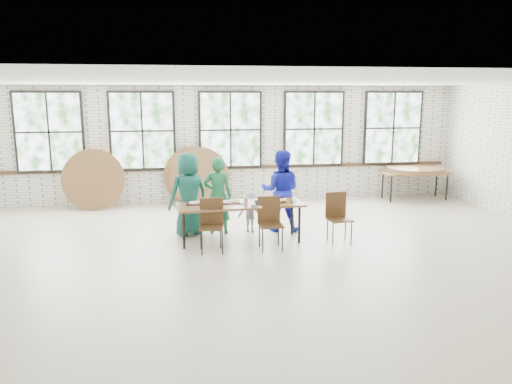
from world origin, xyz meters
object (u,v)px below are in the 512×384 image
Objects in this scene: chair_near_left at (211,220)px; storage_table at (415,174)px; dining_table at (240,206)px; chair_near_right at (270,218)px.

storage_table is at bearing 39.13° from chair_near_left.
storage_table is (5.10, 3.08, -0.00)m from dining_table.
chair_near_left is 1.00× the size of chair_near_right.
dining_table is at bearing 133.94° from chair_near_right.
chair_near_right is at bearing -142.13° from storage_table.
chair_near_right is at bearing 6.11° from chair_near_left.
chair_near_left is 1.06m from chair_near_right.
dining_table is at bearing -148.62° from storage_table.
chair_near_left is at bearing 178.26° from chair_near_right.
chair_near_right reaches higher than dining_table.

